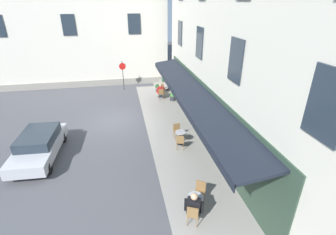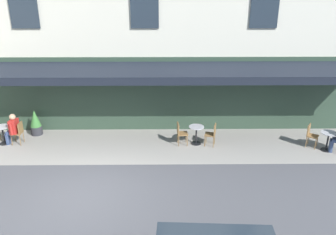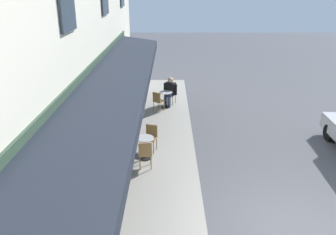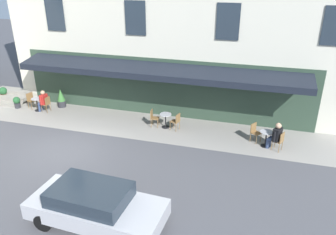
{
  "view_description": "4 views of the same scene",
  "coord_description": "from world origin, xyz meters",
  "px_view_note": "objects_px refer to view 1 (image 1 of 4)",
  "views": [
    {
      "loc": [
        -15.32,
        -0.51,
        7.3
      ],
      "look_at": [
        -2.96,
        -2.91,
        1.35
      ],
      "focal_mm": 26.33,
      "sensor_mm": 36.0,
      "label": 1
    },
    {
      "loc": [
        -2.43,
        8.98,
        6.07
      ],
      "look_at": [
        -2.55,
        -2.45,
        1.54
      ],
      "focal_mm": 36.82,
      "sensor_mm": 36.0,
      "label": 2
    },
    {
      "loc": [
        6.17,
        -2.69,
        5.34
      ],
      "look_at": [
        -3.61,
        -2.73,
        1.48
      ],
      "focal_mm": 36.13,
      "sensor_mm": 36.0,
      "label": 3
    },
    {
      "loc": [
        -8.09,
        11.25,
        7.47
      ],
      "look_at": [
        -4.06,
        -2.65,
        0.96
      ],
      "focal_mm": 35.42,
      "sensor_mm": 36.0,
      "label": 4
    }
  ],
  "objects_px": {
    "cafe_chair_wicker_facing_street": "(161,93)",
    "cafe_chair_wicker_kerbside": "(180,141)",
    "cafe_table_streetside": "(195,202)",
    "parked_car_silver": "(39,145)",
    "seated_companion_in_black": "(194,206)",
    "cafe_table_mid_terrace": "(181,136)",
    "cafe_chair_wicker_back_row": "(161,88)",
    "seated_patron_in_red": "(161,91)",
    "cafe_chair_wicker_under_awning": "(193,214)",
    "no_parking_sign": "(123,70)",
    "potted_plant_mid_terrace": "(173,94)",
    "potted_plant_by_steps": "(157,87)",
    "potted_plant_entrance_right": "(164,81)",
    "cafe_table_near_entrance": "(160,91)",
    "cafe_chair_wicker_by_window": "(200,190)",
    "cafe_chair_wicker_corner_right": "(177,130)"
  },
  "relations": [
    {
      "from": "cafe_chair_wicker_facing_street",
      "to": "cafe_chair_wicker_kerbside",
      "type": "relative_size",
      "value": 1.0
    },
    {
      "from": "cafe_table_streetside",
      "to": "parked_car_silver",
      "type": "bearing_deg",
      "value": 52.95
    },
    {
      "from": "cafe_chair_wicker_kerbside",
      "to": "seated_companion_in_black",
      "type": "height_order",
      "value": "seated_companion_in_black"
    },
    {
      "from": "cafe_table_mid_terrace",
      "to": "parked_car_silver",
      "type": "height_order",
      "value": "parked_car_silver"
    },
    {
      "from": "cafe_chair_wicker_back_row",
      "to": "seated_patron_in_red",
      "type": "relative_size",
      "value": 0.71
    },
    {
      "from": "cafe_chair_wicker_kerbside",
      "to": "seated_companion_in_black",
      "type": "distance_m",
      "value": 4.78
    },
    {
      "from": "cafe_chair_wicker_under_awning",
      "to": "no_parking_sign",
      "type": "xyz_separation_m",
      "value": [
        15.7,
        1.92,
        1.25
      ]
    },
    {
      "from": "cafe_chair_wicker_kerbside",
      "to": "potted_plant_mid_terrace",
      "type": "height_order",
      "value": "potted_plant_mid_terrace"
    },
    {
      "from": "cafe_chair_wicker_under_awning",
      "to": "potted_plant_by_steps",
      "type": "bearing_deg",
      "value": -3.92
    },
    {
      "from": "potted_plant_by_steps",
      "to": "potted_plant_entrance_right",
      "type": "relative_size",
      "value": 0.83
    },
    {
      "from": "seated_patron_in_red",
      "to": "potted_plant_mid_terrace",
      "type": "bearing_deg",
      "value": -122.11
    },
    {
      "from": "cafe_chair_wicker_under_awning",
      "to": "seated_patron_in_red",
      "type": "bearing_deg",
      "value": -4.36
    },
    {
      "from": "cafe_chair_wicker_facing_street",
      "to": "cafe_chair_wicker_under_awning",
      "type": "xyz_separation_m",
      "value": [
        -12.6,
        0.97,
        0.0
      ]
    },
    {
      "from": "cafe_table_mid_terrace",
      "to": "seated_companion_in_black",
      "type": "distance_m",
      "value": 5.41
    },
    {
      "from": "cafe_chair_wicker_facing_street",
      "to": "cafe_chair_wicker_under_awning",
      "type": "distance_m",
      "value": 12.63
    },
    {
      "from": "cafe_table_near_entrance",
      "to": "cafe_chair_wicker_by_window",
      "type": "distance_m",
      "value": 12.14
    },
    {
      "from": "potted_plant_entrance_right",
      "to": "cafe_chair_wicker_kerbside",
      "type": "bearing_deg",
      "value": 174.16
    },
    {
      "from": "cafe_chair_wicker_facing_street",
      "to": "cafe_chair_wicker_by_window",
      "type": "bearing_deg",
      "value": 178.23
    },
    {
      "from": "cafe_table_streetside",
      "to": "seated_companion_in_black",
      "type": "distance_m",
      "value": 0.47
    },
    {
      "from": "cafe_chair_wicker_corner_right",
      "to": "seated_companion_in_black",
      "type": "distance_m",
      "value": 6.03
    },
    {
      "from": "cafe_chair_wicker_under_awning",
      "to": "potted_plant_by_steps",
      "type": "relative_size",
      "value": 1.34
    },
    {
      "from": "cafe_chair_wicker_kerbside",
      "to": "seated_patron_in_red",
      "type": "height_order",
      "value": "seated_patron_in_red"
    },
    {
      "from": "cafe_table_mid_terrace",
      "to": "cafe_table_streetside",
      "type": "height_order",
      "value": "same"
    },
    {
      "from": "cafe_chair_wicker_under_awning",
      "to": "potted_plant_mid_terrace",
      "type": "bearing_deg",
      "value": -8.75
    },
    {
      "from": "cafe_table_streetside",
      "to": "parked_car_silver",
      "type": "height_order",
      "value": "parked_car_silver"
    },
    {
      "from": "cafe_table_mid_terrace",
      "to": "cafe_chair_wicker_under_awning",
      "type": "bearing_deg",
      "value": 170.78
    },
    {
      "from": "cafe_chair_wicker_facing_street",
      "to": "cafe_chair_wicker_kerbside",
      "type": "bearing_deg",
      "value": 178.21
    },
    {
      "from": "no_parking_sign",
      "to": "cafe_chair_wicker_facing_street",
      "type": "bearing_deg",
      "value": -137.01
    },
    {
      "from": "parked_car_silver",
      "to": "cafe_chair_wicker_facing_street",
      "type": "bearing_deg",
      "value": -46.98
    },
    {
      "from": "cafe_chair_wicker_kerbside",
      "to": "cafe_chair_wicker_by_window",
      "type": "relative_size",
      "value": 1.0
    },
    {
      "from": "potted_plant_mid_terrace",
      "to": "seated_companion_in_black",
      "type": "bearing_deg",
      "value": 171.53
    },
    {
      "from": "cafe_chair_wicker_back_row",
      "to": "potted_plant_entrance_right",
      "type": "distance_m",
      "value": 2.61
    },
    {
      "from": "cafe_table_streetside",
      "to": "potted_plant_entrance_right",
      "type": "bearing_deg",
      "value": -5.92
    },
    {
      "from": "cafe_chair_wicker_facing_street",
      "to": "cafe_chair_wicker_back_row",
      "type": "bearing_deg",
      "value": -11.63
    },
    {
      "from": "seated_patron_in_red",
      "to": "potted_plant_mid_terrace",
      "type": "distance_m",
      "value": 1.08
    },
    {
      "from": "cafe_chair_wicker_back_row",
      "to": "seated_patron_in_red",
      "type": "bearing_deg",
      "value": 166.19
    },
    {
      "from": "seated_patron_in_red",
      "to": "seated_companion_in_black",
      "type": "xyz_separation_m",
      "value": [
        -12.61,
        0.89,
        0.02
      ]
    },
    {
      "from": "cafe_chair_wicker_by_window",
      "to": "potted_plant_entrance_right",
      "type": "relative_size",
      "value": 1.11
    },
    {
      "from": "seated_companion_in_black",
      "to": "no_parking_sign",
      "type": "xyz_separation_m",
      "value": [
        15.5,
        2.01,
        1.09
      ]
    },
    {
      "from": "cafe_chair_wicker_kerbside",
      "to": "potted_plant_entrance_right",
      "type": "distance_m",
      "value": 11.46
    },
    {
      "from": "cafe_table_near_entrance",
      "to": "potted_plant_mid_terrace",
      "type": "relative_size",
      "value": 0.68
    },
    {
      "from": "cafe_table_streetside",
      "to": "potted_plant_by_steps",
      "type": "xyz_separation_m",
      "value": [
        14.07,
        -0.74,
        -0.13
      ]
    },
    {
      "from": "cafe_chair_wicker_back_row",
      "to": "seated_companion_in_black",
      "type": "height_order",
      "value": "seated_companion_in_black"
    },
    {
      "from": "cafe_table_streetside",
      "to": "cafe_chair_wicker_by_window",
      "type": "bearing_deg",
      "value": -33.88
    },
    {
      "from": "cafe_chair_wicker_corner_right",
      "to": "no_parking_sign",
      "type": "height_order",
      "value": "no_parking_sign"
    },
    {
      "from": "cafe_table_mid_terrace",
      "to": "cafe_chair_wicker_kerbside",
      "type": "xyz_separation_m",
      "value": [
        -0.61,
        0.17,
        0.06
      ]
    },
    {
      "from": "cafe_chair_wicker_facing_street",
      "to": "cafe_chair_wicker_corner_right",
      "type": "height_order",
      "value": "same"
    },
    {
      "from": "cafe_chair_wicker_facing_street",
      "to": "cafe_chair_wicker_back_row",
      "type": "distance_m",
      "value": 1.24
    },
    {
      "from": "cafe_table_mid_terrace",
      "to": "potted_plant_by_steps",
      "type": "relative_size",
      "value": 1.11
    },
    {
      "from": "cafe_table_mid_terrace",
      "to": "cafe_table_near_entrance",
      "type": "bearing_deg",
      "value": -0.62
    }
  ]
}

